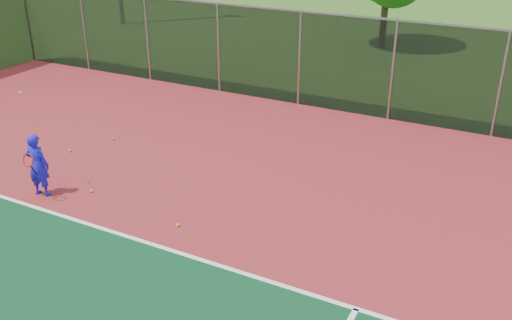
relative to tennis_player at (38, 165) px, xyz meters
The scene contains 7 objects.
court_apron 5.91m from the tennis_player, 15.12° to the right, with size 30.00×20.00×0.02m, color maroon.
fence_back 10.22m from the tennis_player, 56.24° to the left, with size 30.00×0.06×3.03m.
tennis_player is the anchor object (origin of this frame).
practice_ball_0 2.49m from the tennis_player, 119.65° to the left, with size 0.07×0.07×0.07m, color #B7C817.
practice_ball_2 3.63m from the tennis_player, ahead, with size 0.07×0.07×0.07m, color #B7C817.
practice_ball_3 3.41m from the tennis_player, 102.52° to the left, with size 0.07×0.07×0.07m, color #B7C817.
practice_ball_5 1.31m from the tennis_player, 32.82° to the left, with size 0.07×0.07×0.07m, color #B7C817.
Camera 1 is at (3.99, -4.42, 6.23)m, focal length 40.00 mm.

